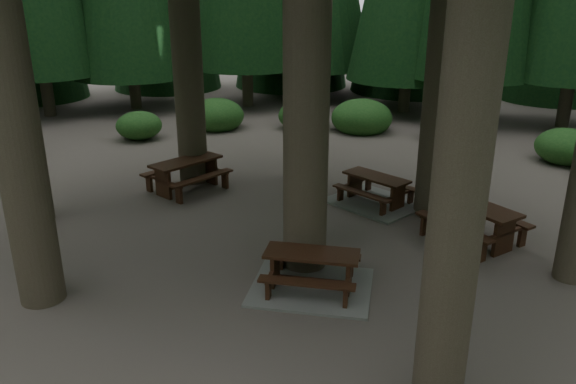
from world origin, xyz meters
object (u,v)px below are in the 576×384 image
at_px(picnic_table_b, 187,170).
at_px(picnic_table_d, 474,217).
at_px(picnic_table_a, 312,277).
at_px(picnic_table_c, 375,194).

height_order(picnic_table_b, picnic_table_d, picnic_table_b).
xyz_separation_m(picnic_table_a, picnic_table_b, (-5.19, 3.33, 0.32)).
bearing_deg(picnic_table_c, picnic_table_a, -66.22).
bearing_deg(picnic_table_d, picnic_table_b, -148.95).
bearing_deg(picnic_table_a, picnic_table_d, 41.37).
height_order(picnic_table_a, picnic_table_c, picnic_table_c).
bearing_deg(picnic_table_d, picnic_table_a, -93.08).
bearing_deg(picnic_table_d, picnic_table_c, -174.44).
bearing_deg(picnic_table_b, picnic_table_a, -106.93).
distance_m(picnic_table_c, picnic_table_d, 2.86).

